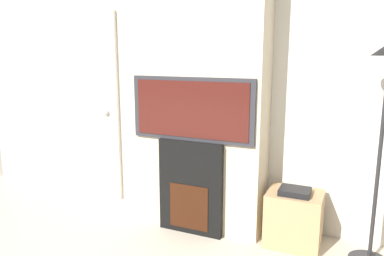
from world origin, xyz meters
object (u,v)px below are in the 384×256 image
at_px(floor_lamp, 384,118).
at_px(fireplace, 192,187).
at_px(media_stand, 294,218).
at_px(television, 192,109).

bearing_deg(floor_lamp, fireplace, -177.18).
height_order(fireplace, media_stand, fireplace).
xyz_separation_m(fireplace, floor_lamp, (1.52, 0.07, 0.74)).
bearing_deg(media_stand, fireplace, -171.66).
bearing_deg(fireplace, media_stand, 8.34).
xyz_separation_m(floor_lamp, media_stand, (-0.61, 0.06, -0.93)).
distance_m(fireplace, television, 0.72).
xyz_separation_m(television, media_stand, (0.91, 0.14, -0.91)).
height_order(television, floor_lamp, floor_lamp).
relative_size(television, media_stand, 2.21).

